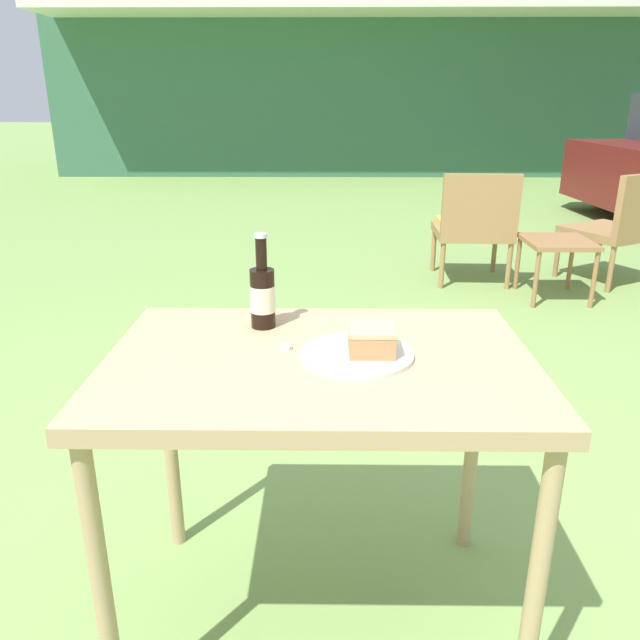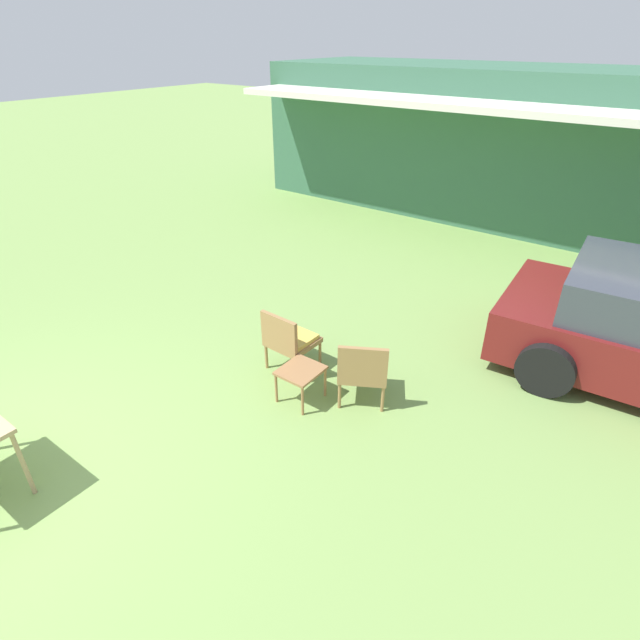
{
  "view_description": "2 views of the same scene",
  "coord_description": "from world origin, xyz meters",
  "px_view_note": "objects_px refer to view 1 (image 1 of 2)",
  "views": [
    {
      "loc": [
        0.02,
        -1.29,
        1.31
      ],
      "look_at": [
        0.0,
        0.1,
        0.8
      ],
      "focal_mm": 35.0,
      "sensor_mm": 36.0,
      "label": 1
    },
    {
      "loc": [
        4.34,
        -0.68,
        3.58
      ],
      "look_at": [
        1.58,
        3.05,
        0.9
      ],
      "focal_mm": 28.0,
      "sensor_mm": 36.0,
      "label": 2
    }
  ],
  "objects_px": {
    "garden_side_table": "(557,247)",
    "cola_bottle_near": "(263,295)",
    "wicker_chair_cushioned": "(474,224)",
    "wicker_chair_plain": "(621,224)",
    "patio_table": "(319,387)",
    "cake_on_plate": "(364,347)"
  },
  "relations": [
    {
      "from": "wicker_chair_plain",
      "to": "cake_on_plate",
      "type": "bearing_deg",
      "value": 27.93
    },
    {
      "from": "wicker_chair_cushioned",
      "to": "cola_bottle_near",
      "type": "relative_size",
      "value": 3.35
    },
    {
      "from": "wicker_chair_plain",
      "to": "garden_side_table",
      "type": "relative_size",
      "value": 1.74
    },
    {
      "from": "wicker_chair_plain",
      "to": "patio_table",
      "type": "bearing_deg",
      "value": 26.65
    },
    {
      "from": "wicker_chair_cushioned",
      "to": "cake_on_plate",
      "type": "xyz_separation_m",
      "value": [
        -0.97,
        -3.14,
        0.34
      ]
    },
    {
      "from": "patio_table",
      "to": "cake_on_plate",
      "type": "relative_size",
      "value": 3.76
    },
    {
      "from": "wicker_chair_plain",
      "to": "garden_side_table",
      "type": "height_order",
      "value": "wicker_chair_plain"
    },
    {
      "from": "patio_table",
      "to": "cola_bottle_near",
      "type": "relative_size",
      "value": 4.02
    },
    {
      "from": "cola_bottle_near",
      "to": "garden_side_table",
      "type": "bearing_deg",
      "value": 56.8
    },
    {
      "from": "wicker_chair_cushioned",
      "to": "cola_bottle_near",
      "type": "distance_m",
      "value": 3.21
    },
    {
      "from": "wicker_chair_plain",
      "to": "wicker_chair_cushioned",
      "type": "bearing_deg",
      "value": -30.05
    },
    {
      "from": "garden_side_table",
      "to": "cake_on_plate",
      "type": "relative_size",
      "value": 1.8
    },
    {
      "from": "patio_table",
      "to": "cola_bottle_near",
      "type": "bearing_deg",
      "value": 127.43
    },
    {
      "from": "cake_on_plate",
      "to": "garden_side_table",
      "type": "bearing_deg",
      "value": 62.47
    },
    {
      "from": "cola_bottle_near",
      "to": "wicker_chair_plain",
      "type": "bearing_deg",
      "value": 52.55
    },
    {
      "from": "patio_table",
      "to": "cake_on_plate",
      "type": "height_order",
      "value": "cake_on_plate"
    },
    {
      "from": "wicker_chair_cushioned",
      "to": "wicker_chair_plain",
      "type": "distance_m",
      "value": 1.04
    },
    {
      "from": "garden_side_table",
      "to": "cola_bottle_near",
      "type": "xyz_separation_m",
      "value": [
        -1.68,
        -2.57,
        0.49
      ]
    },
    {
      "from": "wicker_chair_plain",
      "to": "cola_bottle_near",
      "type": "distance_m",
      "value": 3.72
    },
    {
      "from": "cola_bottle_near",
      "to": "wicker_chair_cushioned",
      "type": "bearing_deg",
      "value": 67.69
    },
    {
      "from": "patio_table",
      "to": "cake_on_plate",
      "type": "xyz_separation_m",
      "value": [
        0.1,
        -0.0,
        0.1
      ]
    },
    {
      "from": "wicker_chair_plain",
      "to": "cola_bottle_near",
      "type": "xyz_separation_m",
      "value": [
        -2.25,
        -2.93,
        0.4
      ]
    }
  ]
}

